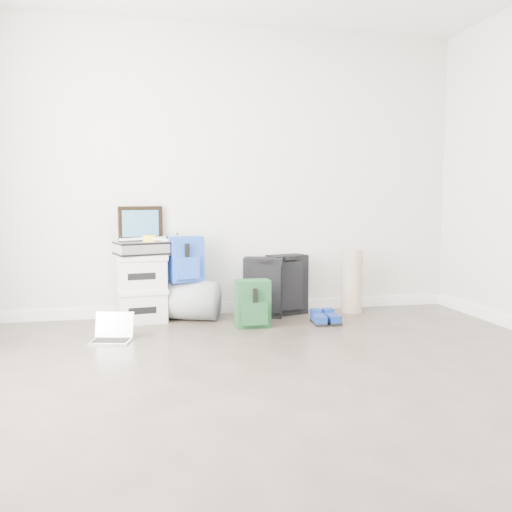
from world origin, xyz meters
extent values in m
plane|color=#352D26|center=(0.00, 0.00, 0.00)|extent=(5.00, 5.00, 0.00)
cube|color=silver|center=(0.00, 2.50, 1.35)|extent=(4.50, 0.02, 2.70)
cube|color=white|center=(0.00, 2.49, 0.05)|extent=(4.50, 0.02, 0.10)
cube|color=silver|center=(-0.81, 2.29, 0.13)|extent=(0.44, 0.37, 0.26)
cube|color=silver|center=(-0.81, 2.29, 0.28)|extent=(0.46, 0.39, 0.04)
cube|color=silver|center=(-0.81, 2.29, 0.43)|extent=(0.44, 0.37, 0.26)
cube|color=silver|center=(-0.81, 2.29, 0.58)|extent=(0.46, 0.39, 0.04)
cube|color=#B2B2B7|center=(-0.81, 2.29, 0.66)|extent=(0.50, 0.42, 0.12)
cube|color=black|center=(-0.81, 2.39, 0.88)|extent=(0.40, 0.16, 0.31)
cube|color=#246490|center=(-0.81, 2.37, 0.88)|extent=(0.32, 0.11, 0.24)
cube|color=gold|center=(-0.73, 2.27, 0.75)|extent=(0.13, 0.13, 0.05)
cube|color=white|center=(-0.61, 2.34, 0.75)|extent=(0.27, 0.16, 0.02)
cube|color=white|center=(-0.80, 2.40, 0.75)|extent=(0.16, 0.27, 0.02)
cube|color=white|center=(-0.86, 2.20, 0.75)|extent=(0.27, 0.16, 0.02)
cube|color=white|center=(-0.66, 2.14, 0.75)|extent=(0.16, 0.27, 0.02)
cylinder|color=gray|center=(-0.42, 2.29, 0.18)|extent=(0.66, 0.54, 0.35)
cube|color=#1A35AE|center=(-0.42, 2.27, 0.56)|extent=(0.32, 0.23, 0.41)
cube|color=#1A35AE|center=(-0.42, 2.17, 0.49)|extent=(0.22, 0.10, 0.19)
cube|color=black|center=(0.29, 2.26, 0.28)|extent=(0.40, 0.30, 0.56)
cube|color=black|center=(0.29, 2.14, 0.28)|extent=(0.27, 0.10, 0.44)
cube|color=black|center=(0.29, 2.15, 0.54)|extent=(0.11, 0.05, 0.02)
cube|color=#153B21|center=(0.11, 1.88, 0.20)|extent=(0.29, 0.18, 0.41)
cube|color=#153B21|center=(0.11, 1.79, 0.13)|extent=(0.21, 0.06, 0.19)
cube|color=black|center=(0.54, 2.34, 0.28)|extent=(0.40, 0.30, 0.57)
cube|color=black|center=(0.54, 2.22, 0.28)|extent=(0.27, 0.10, 0.45)
cube|color=black|center=(0.54, 2.23, 0.55)|extent=(0.13, 0.06, 0.03)
cube|color=black|center=(0.70, 1.86, 0.01)|extent=(0.12, 0.27, 0.02)
cube|color=#1B44A4|center=(0.70, 1.86, 0.06)|extent=(0.12, 0.26, 0.06)
cube|color=black|center=(0.82, 1.86, 0.01)|extent=(0.12, 0.27, 0.02)
cube|color=#1B44A4|center=(0.82, 1.86, 0.06)|extent=(0.12, 0.26, 0.06)
cylinder|color=gray|center=(1.18, 2.27, 0.30)|extent=(0.20, 0.20, 0.61)
cube|color=silver|center=(-1.06, 1.61, 0.01)|extent=(0.34, 0.28, 0.01)
cube|color=black|center=(-1.06, 1.61, 0.01)|extent=(0.29, 0.20, 0.00)
cube|color=black|center=(-1.03, 1.71, 0.11)|extent=(0.29, 0.09, 0.20)
camera|label=1|loc=(-0.82, -2.61, 1.10)|focal=38.00mm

